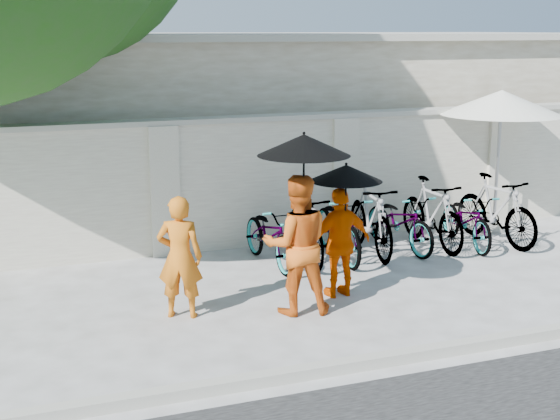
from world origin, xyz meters
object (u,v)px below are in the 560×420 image
object	(u,v)px
patio_umbrella	(501,104)
monk_center	(297,245)
monk_left	(180,257)
monk_right	(341,242)

from	to	relation	value
patio_umbrella	monk_center	bearing A→B (deg)	-151.83
monk_left	monk_center	size ratio (longest dim) A/B	0.87
monk_center	patio_umbrella	size ratio (longest dim) A/B	0.67
monk_left	monk_right	size ratio (longest dim) A/B	1.04
monk_left	monk_center	xyz separation A→B (m)	(1.37, -0.35, 0.11)
monk_center	patio_umbrella	xyz separation A→B (m)	(4.66, 2.50, 1.32)
monk_center	patio_umbrella	world-z (taller)	patio_umbrella
monk_left	patio_umbrella	bearing A→B (deg)	-137.23
monk_right	patio_umbrella	world-z (taller)	patio_umbrella
monk_center	monk_right	world-z (taller)	monk_center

